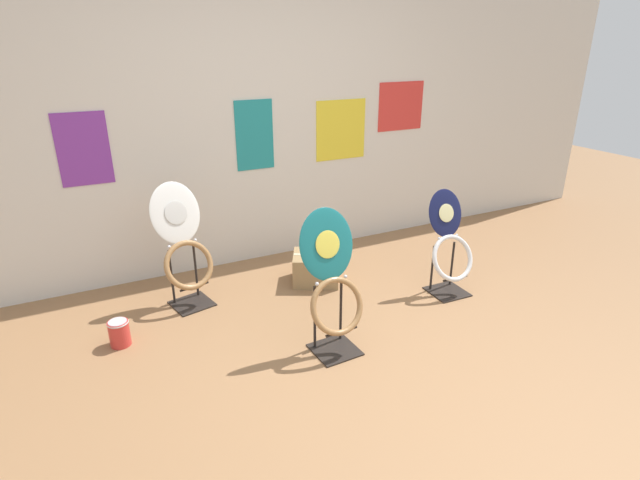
{
  "coord_description": "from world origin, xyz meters",
  "views": [
    {
      "loc": [
        -1.47,
        -1.89,
        1.9
      ],
      "look_at": [
        0.01,
        1.05,
        0.55
      ],
      "focal_mm": 28.0,
      "sensor_mm": 36.0,
      "label": 1
    }
  ],
  "objects_px": {
    "toilet_seat_display_navy_moon": "(450,248)",
    "toilet_seat_display_white_plain": "(184,249)",
    "paint_can": "(119,332)",
    "storage_box": "(316,268)",
    "toilet_seat_display_teal_sax": "(333,287)"
  },
  "relations": [
    {
      "from": "toilet_seat_display_white_plain",
      "to": "paint_can",
      "type": "xyz_separation_m",
      "value": [
        -0.54,
        -0.36,
        -0.35
      ]
    },
    {
      "from": "storage_box",
      "to": "toilet_seat_display_teal_sax",
      "type": "bearing_deg",
      "value": -109.9
    },
    {
      "from": "paint_can",
      "to": "storage_box",
      "type": "height_order",
      "value": "storage_box"
    },
    {
      "from": "toilet_seat_display_white_plain",
      "to": "paint_can",
      "type": "height_order",
      "value": "toilet_seat_display_white_plain"
    },
    {
      "from": "toilet_seat_display_teal_sax",
      "to": "toilet_seat_display_navy_moon",
      "type": "distance_m",
      "value": 1.22
    },
    {
      "from": "toilet_seat_display_navy_moon",
      "to": "toilet_seat_display_white_plain",
      "type": "distance_m",
      "value": 2.02
    },
    {
      "from": "toilet_seat_display_white_plain",
      "to": "toilet_seat_display_navy_moon",
      "type": "bearing_deg",
      "value": -21.48
    },
    {
      "from": "toilet_seat_display_teal_sax",
      "to": "toilet_seat_display_navy_moon",
      "type": "height_order",
      "value": "toilet_seat_display_teal_sax"
    },
    {
      "from": "toilet_seat_display_teal_sax",
      "to": "toilet_seat_display_navy_moon",
      "type": "relative_size",
      "value": 1.15
    },
    {
      "from": "toilet_seat_display_teal_sax",
      "to": "storage_box",
      "type": "relative_size",
      "value": 1.98
    },
    {
      "from": "toilet_seat_display_navy_moon",
      "to": "toilet_seat_display_white_plain",
      "type": "bearing_deg",
      "value": 158.52
    },
    {
      "from": "toilet_seat_display_navy_moon",
      "to": "storage_box",
      "type": "height_order",
      "value": "toilet_seat_display_navy_moon"
    },
    {
      "from": "toilet_seat_display_teal_sax",
      "to": "storage_box",
      "type": "bearing_deg",
      "value": 70.1
    },
    {
      "from": "toilet_seat_display_navy_moon",
      "to": "paint_can",
      "type": "height_order",
      "value": "toilet_seat_display_navy_moon"
    },
    {
      "from": "toilet_seat_display_teal_sax",
      "to": "toilet_seat_display_white_plain",
      "type": "distance_m",
      "value": 1.24
    }
  ]
}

